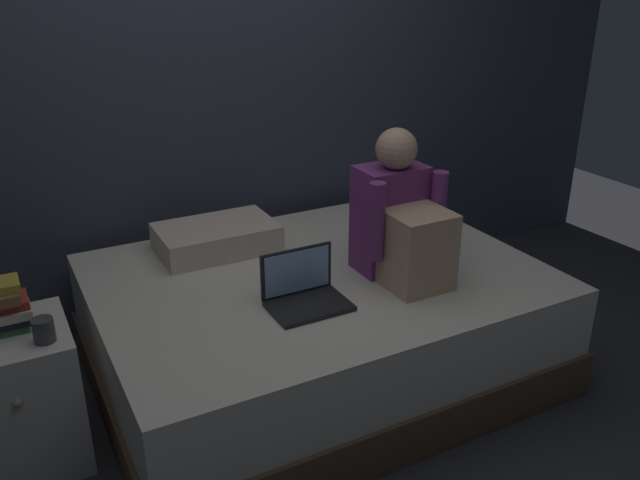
# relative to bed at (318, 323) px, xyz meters

# --- Properties ---
(ground_plane) EXTENTS (8.00, 8.00, 0.00)m
(ground_plane) POSITION_rel_bed_xyz_m (-0.20, -0.30, -0.26)
(ground_plane) COLOR #2D2D33
(wall_back) EXTENTS (5.60, 0.10, 2.70)m
(wall_back) POSITION_rel_bed_xyz_m (-0.20, 0.90, 1.09)
(wall_back) COLOR #383D4C
(wall_back) RESTS_ON ground_plane
(bed) EXTENTS (2.00, 1.50, 0.53)m
(bed) POSITION_rel_bed_xyz_m (0.00, 0.00, 0.00)
(bed) COLOR brown
(bed) RESTS_ON ground_plane
(nightstand) EXTENTS (0.44, 0.46, 0.57)m
(nightstand) POSITION_rel_bed_xyz_m (-1.30, 0.00, 0.02)
(nightstand) COLOR beige
(nightstand) RESTS_ON ground_plane
(person_sitting) EXTENTS (0.39, 0.44, 0.66)m
(person_sitting) POSITION_rel_bed_xyz_m (0.31, -0.19, 0.52)
(person_sitting) COLOR #75337A
(person_sitting) RESTS_ON bed
(laptop) EXTENTS (0.32, 0.23, 0.22)m
(laptop) POSITION_rel_bed_xyz_m (-0.19, -0.24, 0.32)
(laptop) COLOR black
(laptop) RESTS_ON bed
(pillow) EXTENTS (0.56, 0.36, 0.13)m
(pillow) POSITION_rel_bed_xyz_m (-0.32, 0.45, 0.33)
(pillow) COLOR beige
(pillow) RESTS_ON bed
(mug) EXTENTS (0.08, 0.08, 0.09)m
(mug) POSITION_rel_bed_xyz_m (-1.17, -0.12, 0.35)
(mug) COLOR #3D3D42
(mug) RESTS_ON nightstand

